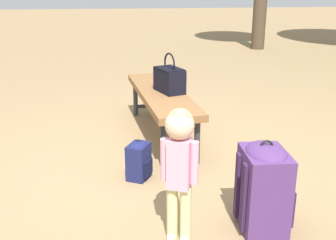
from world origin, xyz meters
name	(u,v)px	position (x,y,z in m)	size (l,w,h in m)	color
ground_plane	(165,177)	(0.00, 0.00, 0.00)	(40.00, 40.00, 0.00)	#8C704C
park_bench	(161,97)	(-0.90, 0.08, 0.39)	(1.63, 0.57, 0.45)	brown
handbag	(169,79)	(-0.86, 0.15, 0.58)	(0.36, 0.28, 0.37)	black
child_standing	(179,156)	(0.80, -0.02, 0.53)	(0.17, 0.20, 0.80)	#CCCC8C
backpack_large	(264,185)	(0.75, 0.50, 0.29)	(0.35, 0.32, 0.58)	#4C2D66
backpack_small	(139,159)	(-0.02, -0.20, 0.16)	(0.23, 0.21, 0.32)	#191E4C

